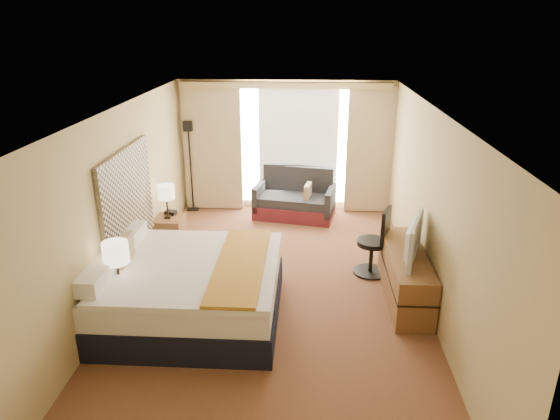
# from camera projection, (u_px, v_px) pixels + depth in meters

# --- Properties ---
(floor) EXTENTS (4.20, 7.00, 0.02)m
(floor) POSITION_uv_depth(u_px,v_px,m) (274.00, 293.00, 7.14)
(floor) COLOR #562318
(floor) RESTS_ON ground
(ceiling) EXTENTS (4.20, 7.00, 0.02)m
(ceiling) POSITION_uv_depth(u_px,v_px,m) (273.00, 111.00, 6.22)
(ceiling) COLOR silver
(ceiling) RESTS_ON wall_back
(wall_back) EXTENTS (4.20, 0.02, 2.60)m
(wall_back) POSITION_uv_depth(u_px,v_px,m) (286.00, 147.00, 9.94)
(wall_back) COLOR tan
(wall_back) RESTS_ON ground
(wall_front) EXTENTS (4.20, 0.02, 2.60)m
(wall_front) POSITION_uv_depth(u_px,v_px,m) (237.00, 389.00, 3.42)
(wall_front) COLOR tan
(wall_front) RESTS_ON ground
(wall_left) EXTENTS (0.02, 7.00, 2.60)m
(wall_left) POSITION_uv_depth(u_px,v_px,m) (120.00, 205.00, 6.79)
(wall_left) COLOR tan
(wall_left) RESTS_ON ground
(wall_right) EXTENTS (0.02, 7.00, 2.60)m
(wall_right) POSITION_uv_depth(u_px,v_px,m) (432.00, 212.00, 6.57)
(wall_right) COLOR tan
(wall_right) RESTS_ON ground
(headboard) EXTENTS (0.06, 1.85, 1.50)m
(headboard) POSITION_uv_depth(u_px,v_px,m) (128.00, 202.00, 6.99)
(headboard) COLOR black
(headboard) RESTS_ON wall_left
(nightstand_left) EXTENTS (0.45, 0.52, 0.55)m
(nightstand_left) POSITION_uv_depth(u_px,v_px,m) (117.00, 313.00, 6.17)
(nightstand_left) COLOR brown
(nightstand_left) RESTS_ON floor
(nightstand_right) EXTENTS (0.45, 0.52, 0.55)m
(nightstand_right) POSITION_uv_depth(u_px,v_px,m) (170.00, 232.00, 8.50)
(nightstand_right) COLOR brown
(nightstand_right) RESTS_ON floor
(media_dresser) EXTENTS (0.50, 1.80, 0.70)m
(media_dresser) POSITION_uv_depth(u_px,v_px,m) (405.00, 275.00, 6.92)
(media_dresser) COLOR brown
(media_dresser) RESTS_ON floor
(window) EXTENTS (2.30, 0.02, 2.30)m
(window) POSITION_uv_depth(u_px,v_px,m) (298.00, 146.00, 9.90)
(window) COLOR white
(window) RESTS_ON wall_back
(curtains) EXTENTS (4.12, 0.19, 2.56)m
(curtains) POSITION_uv_depth(u_px,v_px,m) (285.00, 143.00, 9.80)
(curtains) COLOR beige
(curtains) RESTS_ON floor
(bed) EXTENTS (2.30, 2.10, 1.12)m
(bed) POSITION_uv_depth(u_px,v_px,m) (188.00, 289.00, 6.45)
(bed) COLOR black
(bed) RESTS_ON floor
(loveseat) EXTENTS (1.65, 1.09, 0.95)m
(loveseat) POSITION_uv_depth(u_px,v_px,m) (295.00, 201.00, 9.86)
(loveseat) COLOR maroon
(loveseat) RESTS_ON floor
(floor_lamp) EXTENTS (0.23, 0.23, 1.83)m
(floor_lamp) POSITION_uv_depth(u_px,v_px,m) (189.00, 148.00, 9.86)
(floor_lamp) COLOR black
(floor_lamp) RESTS_ON floor
(desk_chair) EXTENTS (0.54, 0.53, 1.08)m
(desk_chair) POSITION_uv_depth(u_px,v_px,m) (376.00, 245.00, 7.54)
(desk_chair) COLOR black
(desk_chair) RESTS_ON floor
(lamp_left) EXTENTS (0.31, 0.31, 0.65)m
(lamp_left) POSITION_uv_depth(u_px,v_px,m) (116.00, 254.00, 5.95)
(lamp_left) COLOR black
(lamp_left) RESTS_ON nightstand_left
(lamp_right) EXTENTS (0.28, 0.28, 0.58)m
(lamp_right) POSITION_uv_depth(u_px,v_px,m) (166.00, 193.00, 8.22)
(lamp_right) COLOR black
(lamp_right) RESTS_ON nightstand_right
(tissue_box) EXTENTS (0.17, 0.17, 0.12)m
(tissue_box) POSITION_uv_depth(u_px,v_px,m) (120.00, 291.00, 6.02)
(tissue_box) COLOR #8199C8
(tissue_box) RESTS_ON nightstand_left
(telephone) EXTENTS (0.21, 0.18, 0.07)m
(telephone) POSITION_uv_depth(u_px,v_px,m) (171.00, 213.00, 8.52)
(telephone) COLOR black
(telephone) RESTS_ON nightstand_right
(television) EXTENTS (0.43, 0.97, 0.56)m
(television) POSITION_uv_depth(u_px,v_px,m) (408.00, 239.00, 6.54)
(television) COLOR black
(television) RESTS_ON media_dresser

